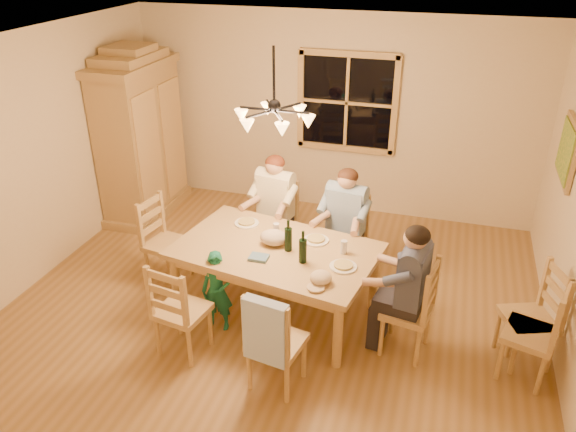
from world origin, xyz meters
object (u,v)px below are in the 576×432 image
(chair_near_right, at_px, (277,355))
(adult_slate_man, at_px, (411,275))
(chandelier, at_px, (274,116))
(chair_near_left, at_px, (184,324))
(armoire, at_px, (141,140))
(chair_far_right, at_px, (343,253))
(chair_end_right, at_px, (405,323))
(chair_end_left, at_px, (169,256))
(adult_plaid_man, at_px, (346,211))
(chair_spare_back, at_px, (525,333))
(dining_table, at_px, (276,257))
(wine_bottle_a, at_px, (288,235))
(chair_spare_front, at_px, (527,348))
(adult_woman, at_px, (275,196))
(chair_far_left, at_px, (275,237))
(child, at_px, (217,291))
(wine_bottle_b, at_px, (303,247))

(chair_near_right, distance_m, adult_slate_man, 1.39)
(chandelier, xyz_separation_m, chair_near_left, (-0.60, -0.96, -1.77))
(armoire, height_order, chair_far_right, armoire)
(chair_near_right, bearing_deg, chair_end_right, 46.74)
(chandelier, height_order, adult_slate_man, chandelier)
(chair_end_left, bearing_deg, adult_plaid_man, 117.98)
(armoire, distance_m, chair_spare_back, 5.24)
(chair_end_left, bearing_deg, chair_far_right, 117.98)
(chair_end_left, height_order, chair_end_right, same)
(dining_table, bearing_deg, armoire, 144.91)
(chair_end_left, distance_m, wine_bottle_a, 1.62)
(adult_slate_man, distance_m, chair_spare_front, 1.19)
(chair_spare_front, bearing_deg, dining_table, 100.34)
(adult_slate_man, bearing_deg, adult_woman, 63.43)
(dining_table, distance_m, chair_far_left, 1.11)
(chair_spare_front, distance_m, chair_spare_back, 0.21)
(dining_table, xyz_separation_m, chair_end_right, (1.35, -0.23, -0.36))
(child, bearing_deg, chair_far_right, 45.58)
(adult_slate_man, xyz_separation_m, chair_spare_front, (1.06, -0.04, -0.54))
(chair_end_left, distance_m, adult_plaid_man, 2.05)
(armoire, bearing_deg, wine_bottle_a, -33.63)
(chandelier, relative_size, chair_far_right, 0.78)
(chair_far_left, bearing_deg, chair_near_left, 90.00)
(chair_end_right, bearing_deg, adult_woman, 63.43)
(chair_far_right, bearing_deg, wine_bottle_b, 88.14)
(armoire, bearing_deg, chair_end_left, -53.46)
(chair_near_left, distance_m, chair_spare_back, 3.15)
(child, relative_size, chair_spare_front, 0.87)
(chair_near_left, bearing_deg, adult_plaid_man, 64.80)
(chandelier, distance_m, child, 1.79)
(armoire, relative_size, chair_end_left, 2.32)
(chair_far_left, xyz_separation_m, chair_spare_back, (2.74, -1.06, 0.00))
(chair_end_right, bearing_deg, chair_spare_back, -71.34)
(adult_woman, bearing_deg, chair_near_right, 117.90)
(chair_near_right, height_order, adult_plaid_man, adult_plaid_man)
(chandelier, relative_size, armoire, 0.33)
(chandelier, bearing_deg, adult_woman, 108.51)
(chandelier, distance_m, chair_far_right, 2.00)
(adult_slate_man, height_order, wine_bottle_a, adult_slate_man)
(adult_plaid_man, bearing_deg, chair_end_right, 136.64)
(chair_end_right, xyz_separation_m, adult_slate_man, (-0.00, -0.00, 0.54))
(dining_table, relative_size, chair_far_right, 2.16)
(armoire, relative_size, adult_woman, 2.63)
(chair_far_right, relative_size, chair_spare_back, 1.00)
(adult_plaid_man, xyz_separation_m, wine_bottle_b, (-0.21, -1.02, 0.08))
(chair_near_right, bearing_deg, chair_far_left, 117.90)
(armoire, relative_size, chair_end_right, 2.32)
(chair_spare_front, bearing_deg, chair_end_right, 104.37)
(armoire, bearing_deg, adult_woman, -18.92)
(child, bearing_deg, wine_bottle_b, 11.39)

